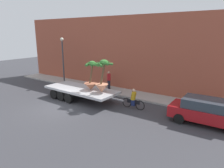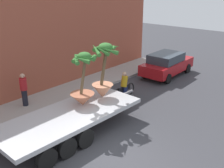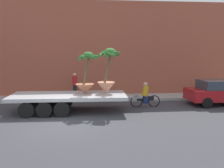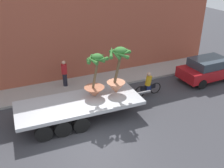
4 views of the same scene
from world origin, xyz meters
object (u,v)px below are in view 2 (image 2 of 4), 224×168
object	(u,v)px
potted_palm_middle	(104,75)
potted_palm_rear	(83,85)
pedestrian_near_gate	(24,89)
cyclist	(124,86)
parked_car	(167,64)
flatbed_trailer	(65,119)

from	to	relation	value
potted_palm_middle	potted_palm_rear	bearing A→B (deg)	175.58
potted_palm_middle	pedestrian_near_gate	distance (m)	4.26
potted_palm_middle	cyclist	world-z (taller)	potted_palm_middle
parked_car	potted_palm_rear	bearing A→B (deg)	-175.01
potted_palm_middle	pedestrian_near_gate	world-z (taller)	potted_palm_middle
potted_palm_rear	cyclist	size ratio (longest dim) A/B	1.28
parked_car	cyclist	bearing A→B (deg)	-177.67
cyclist	pedestrian_near_gate	xyz separation A→B (m)	(-4.36, 2.98, 0.37)
potted_palm_rear	pedestrian_near_gate	xyz separation A→B (m)	(-0.78, 3.52, -0.84)
potted_palm_middle	flatbed_trailer	bearing A→B (deg)	-178.21
potted_palm_middle	cyclist	xyz separation A→B (m)	(2.35, 0.64, -1.41)
potted_palm_middle	cyclist	size ratio (longest dim) A/B	1.39
flatbed_trailer	potted_palm_rear	size ratio (longest dim) A/B	3.14
parked_car	pedestrian_near_gate	distance (m)	9.69
flatbed_trailer	parked_car	distance (m)	9.76
flatbed_trailer	cyclist	size ratio (longest dim) A/B	4.02
pedestrian_near_gate	cyclist	bearing A→B (deg)	-34.35
potted_palm_middle	pedestrian_near_gate	bearing A→B (deg)	119.00
flatbed_trailer	potted_palm_rear	xyz separation A→B (m)	(1.21, 0.17, 1.10)
potted_palm_rear	potted_palm_middle	world-z (taller)	potted_palm_middle
potted_palm_rear	pedestrian_near_gate	distance (m)	3.70
potted_palm_rear	parked_car	size ratio (longest dim) A/B	0.53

